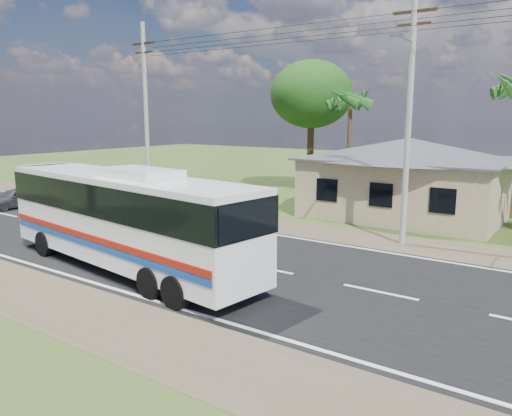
% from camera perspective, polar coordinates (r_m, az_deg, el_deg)
% --- Properties ---
extents(ground, '(120.00, 120.00, 0.00)m').
position_cam_1_polar(ground, '(18.71, 0.93, -6.93)').
color(ground, '#334C1B').
rests_on(ground, ground).
extents(road, '(120.00, 16.00, 0.03)m').
position_cam_1_polar(road, '(18.71, 0.93, -6.91)').
color(road, black).
rests_on(road, ground).
extents(house, '(12.40, 10.00, 5.00)m').
position_cam_1_polar(house, '(29.36, 16.99, 4.25)').
color(house, '#C7B085').
rests_on(house, ground).
extents(utility_poles, '(32.80, 2.22, 11.00)m').
position_cam_1_polar(utility_poles, '(22.51, 16.27, 10.50)').
color(utility_poles, '#9E9E99').
rests_on(utility_poles, ground).
extents(palm_far, '(2.80, 2.80, 7.70)m').
position_cam_1_polar(palm_far, '(33.84, 10.76, 12.13)').
color(palm_far, '#47301E').
rests_on(palm_far, ground).
extents(tree_behind_house, '(6.00, 6.00, 9.61)m').
position_cam_1_polar(tree_behind_house, '(37.44, 6.35, 12.75)').
color(tree_behind_house, '#47301E').
rests_on(tree_behind_house, ground).
extents(coach_bus, '(12.51, 4.15, 3.82)m').
position_cam_1_polar(coach_bus, '(18.62, -14.76, -0.44)').
color(coach_bus, white).
rests_on(coach_bus, ground).
extents(small_car, '(1.65, 3.70, 1.23)m').
position_cam_1_polar(small_car, '(34.17, -25.81, 1.05)').
color(small_car, '#2C2C2F').
rests_on(small_car, ground).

